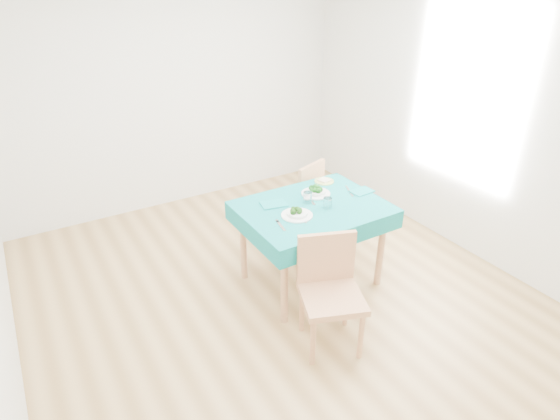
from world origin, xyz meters
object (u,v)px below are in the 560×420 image
chair_near (333,285)px  side_plate (324,181)px  chair_far (297,194)px  bowl_far (316,190)px  bowl_near (297,212)px  table (311,245)px

chair_near → side_plate: bearing=78.1°
chair_far → side_plate: size_ratio=5.23×
bowl_far → bowl_near: bearing=-145.0°
bowl_far → chair_near: bearing=-117.8°
chair_far → bowl_near: (-0.54, -0.82, 0.32)m
table → bowl_far: (0.15, 0.18, 0.42)m
chair_far → chair_near: bearing=46.7°
chair_far → table: bearing=46.7°
chair_far → bowl_far: (-0.18, -0.57, 0.32)m
table → bowl_near: (-0.21, -0.08, 0.42)m
bowl_near → bowl_far: size_ratio=1.00×
bowl_near → side_plate: (0.58, 0.43, -0.03)m
table → chair_near: 0.82m
chair_near → table: bearing=86.8°
chair_far → side_plate: 0.49m
bowl_near → bowl_far: (0.36, 0.25, 0.00)m
chair_far → bowl_near: bearing=37.4°
chair_near → chair_far: (0.66, 1.48, -0.07)m
chair_near → side_plate: size_ratio=5.95×
table → side_plate: bearing=43.5°
table → bowl_near: bowl_near is taller
table → chair_far: bearing=65.8°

